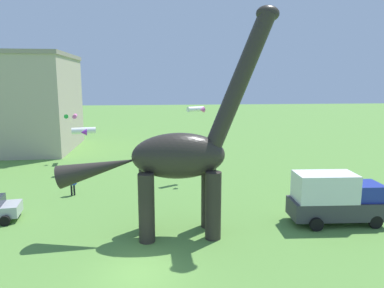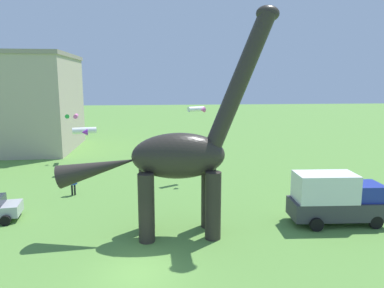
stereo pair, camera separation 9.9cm
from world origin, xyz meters
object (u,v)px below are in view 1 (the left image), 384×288
Objects in this scene: person_vendor_side at (302,180)px; person_far_spectator at (72,182)px; parked_box_truck at (335,197)px; kite_drifting at (84,131)px; kite_mid_left at (73,116)px; dinosaur_sculpture at (178,156)px; kite_near_low at (197,109)px.

person_vendor_side is 1.00× the size of person_far_spectator.
parked_box_truck is 22.81m from kite_drifting.
person_far_spectator is at bearing 160.22° from parked_box_truck.
kite_mid_left is at bearing 107.23° from person_vendor_side.
kite_drifting is at bearing -69.16° from kite_mid_left.
kite_mid_left reaches higher than person_far_spectator.
kite_drifting reaches higher than person_vendor_side.
person_far_spectator is 0.75× the size of kite_drifting.
dinosaur_sculpture is 5.58× the size of kite_drifting.
person_far_spectator is 1.01× the size of kite_near_low.
kite_mid_left is (-20.24, 13.56, 3.94)m from person_vendor_side.
kite_near_low is at bearing 127.10° from parked_box_truck.
person_far_spectator is (-7.58, 7.96, -3.57)m from dinosaur_sculpture.
parked_box_truck is at bearing -45.31° from kite_mid_left.
person_far_spectator is at bearing -87.78° from kite_drifting.
dinosaur_sculpture is 12.86m from person_vendor_side.
dinosaur_sculpture reaches higher than kite_drifting.
kite_drifting is at bearing 32.11° from person_far_spectator.
parked_box_truck reaches higher than person_far_spectator.
person_vendor_side is 20.12m from kite_drifting.
person_far_spectator is at bearing 137.38° from person_vendor_side.
kite_near_low is at bearing -18.84° from kite_drifting.
parked_box_truck is at bearing 14.20° from dinosaur_sculpture.
kite_mid_left reaches higher than person_vendor_side.
person_vendor_side is (10.31, 6.81, -3.57)m from dinosaur_sculpture.
kite_drifting is at bearing 128.74° from dinosaur_sculpture.
kite_near_low reaches higher than kite_mid_left.
kite_drifting is (-7.85, 14.92, -0.52)m from dinosaur_sculpture.
kite_drifting reaches higher than parked_box_truck.
kite_near_low is 1.02× the size of kite_mid_left.
kite_near_low reaches higher than person_vendor_side.
person_vendor_side is at bearing 87.79° from parked_box_truck.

